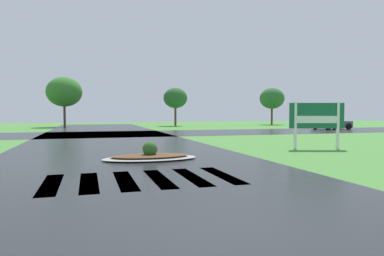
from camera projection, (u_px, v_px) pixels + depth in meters
name	position (u px, v px, depth m)	size (l,w,h in m)	color
ground_plane	(197.00, 250.00, 4.62)	(120.00, 120.00, 0.10)	#478438
asphalt_roadway	(123.00, 156.00, 14.20)	(9.95, 80.00, 0.01)	#232628
asphalt_cross_road	(105.00, 134.00, 28.62)	(90.00, 8.96, 0.01)	#232628
crosswalk_stripes	(142.00, 179.00, 9.25)	(4.95, 2.82, 0.01)	white
estate_billboard	(317.00, 118.00, 16.91)	(2.53, 0.84, 2.28)	white
median_island	(150.00, 156.00, 13.15)	(3.54, 1.76, 0.68)	#9E9B93
car_dark_suv	(331.00, 123.00, 36.96)	(4.17, 2.45, 1.28)	#4C545B
background_treeline	(130.00, 96.00, 45.04)	(47.00, 4.68, 6.10)	#4C3823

